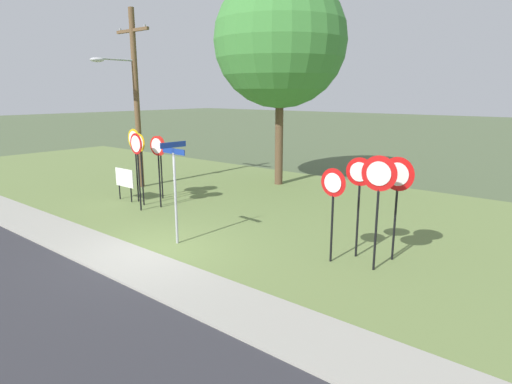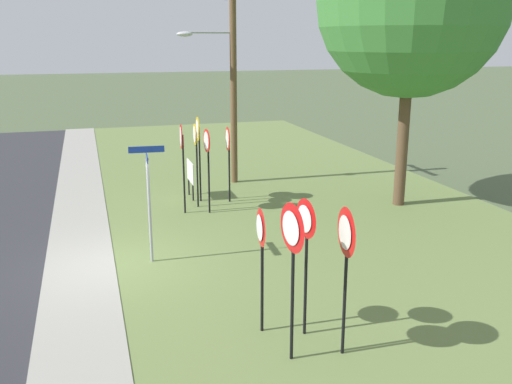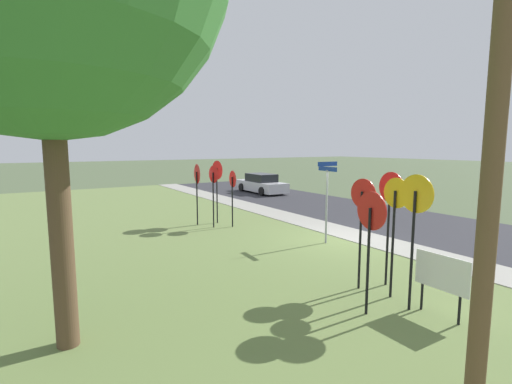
# 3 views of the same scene
# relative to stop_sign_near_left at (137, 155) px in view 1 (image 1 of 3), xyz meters

# --- Properties ---
(ground_plane) EXTENTS (160.00, 160.00, 0.00)m
(ground_plane) POSITION_rel_stop_sign_near_left_xyz_m (3.65, -2.29, -2.04)
(ground_plane) COLOR #4C5B3D
(sidewalk_strip) EXTENTS (44.00, 1.60, 0.06)m
(sidewalk_strip) POSITION_rel_stop_sign_near_left_xyz_m (3.65, -3.09, -2.01)
(sidewalk_strip) COLOR #99968C
(sidewalk_strip) RESTS_ON ground_plane
(grass_median) EXTENTS (44.00, 12.00, 0.04)m
(grass_median) POSITION_rel_stop_sign_near_left_xyz_m (3.65, 3.71, -2.02)
(grass_median) COLOR olive
(grass_median) RESTS_ON ground_plane
(stop_sign_near_left) EXTENTS (0.73, 0.11, 2.74)m
(stop_sign_near_left) POSITION_rel_stop_sign_near_left_xyz_m (0.00, 0.00, 0.00)
(stop_sign_near_left) COLOR black
(stop_sign_near_left) RESTS_ON grass_median
(stop_sign_near_right) EXTENTS (0.70, 0.10, 2.60)m
(stop_sign_near_right) POSITION_rel_stop_sign_near_left_xyz_m (0.19, 0.73, -0.11)
(stop_sign_near_right) COLOR black
(stop_sign_near_right) RESTS_ON grass_median
(stop_sign_far_left) EXTENTS (0.66, 0.10, 2.67)m
(stop_sign_far_left) POSITION_rel_stop_sign_near_left_xyz_m (-0.53, 0.52, -0.08)
(stop_sign_far_left) COLOR black
(stop_sign_far_left) RESTS_ON grass_median
(stop_sign_far_center) EXTENTS (0.76, 0.12, 2.48)m
(stop_sign_far_center) POSITION_rel_stop_sign_near_left_xyz_m (-0.82, 1.62, -0.19)
(stop_sign_far_center) COLOR black
(stop_sign_far_center) RESTS_ON grass_median
(stop_sign_far_right) EXTENTS (0.77, 0.11, 2.79)m
(stop_sign_far_right) POSITION_rel_stop_sign_near_left_xyz_m (-1.16, 0.72, 0.05)
(stop_sign_far_right) COLOR black
(stop_sign_far_right) RESTS_ON grass_median
(yield_sign_near_left) EXTENTS (0.81, 0.13, 2.73)m
(yield_sign_near_left) POSITION_rel_stop_sign_near_left_xyz_m (8.67, 0.29, 0.06)
(yield_sign_near_left) COLOR black
(yield_sign_near_left) RESTS_ON grass_median
(yield_sign_near_right) EXTENTS (0.71, 0.13, 2.56)m
(yield_sign_near_right) POSITION_rel_stop_sign_near_left_xyz_m (7.95, 0.81, -0.09)
(yield_sign_near_right) COLOR black
(yield_sign_near_right) RESTS_ON grass_median
(yield_sign_far_left) EXTENTS (0.69, 0.11, 2.35)m
(yield_sign_far_left) POSITION_rel_stop_sign_near_left_xyz_m (7.62, 0.10, -0.25)
(yield_sign_far_left) COLOR black
(yield_sign_far_left) RESTS_ON grass_median
(yield_sign_far_right) EXTENTS (0.83, 0.12, 2.60)m
(yield_sign_far_right) POSITION_rel_stop_sign_near_left_xyz_m (8.76, 1.18, -0.04)
(yield_sign_far_right) COLOR black
(yield_sign_far_right) RESTS_ON grass_median
(street_name_post) EXTENTS (0.96, 0.82, 2.82)m
(street_name_post) POSITION_rel_stop_sign_near_left_xyz_m (3.66, -1.41, -0.31)
(street_name_post) COLOR #9EA0A8
(street_name_post) RESTS_ON grass_median
(utility_pole) EXTENTS (2.10, 2.11, 7.50)m
(utility_pole) POSITION_rel_stop_sign_near_left_xyz_m (-3.32, 2.32, 2.09)
(utility_pole) COLOR brown
(utility_pole) RESTS_ON grass_median
(notice_board) EXTENTS (1.10, 0.05, 1.25)m
(notice_board) POSITION_rel_stop_sign_near_left_xyz_m (-1.66, 0.52, -1.16)
(notice_board) COLOR black
(notice_board) RESTS_ON grass_median
(oak_tree_left) EXTENTS (5.70, 5.70, 9.11)m
(oak_tree_left) POSITION_rel_stop_sign_near_left_xyz_m (1.06, 6.82, 4.25)
(oak_tree_left) COLOR brown
(oak_tree_left) RESTS_ON grass_median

